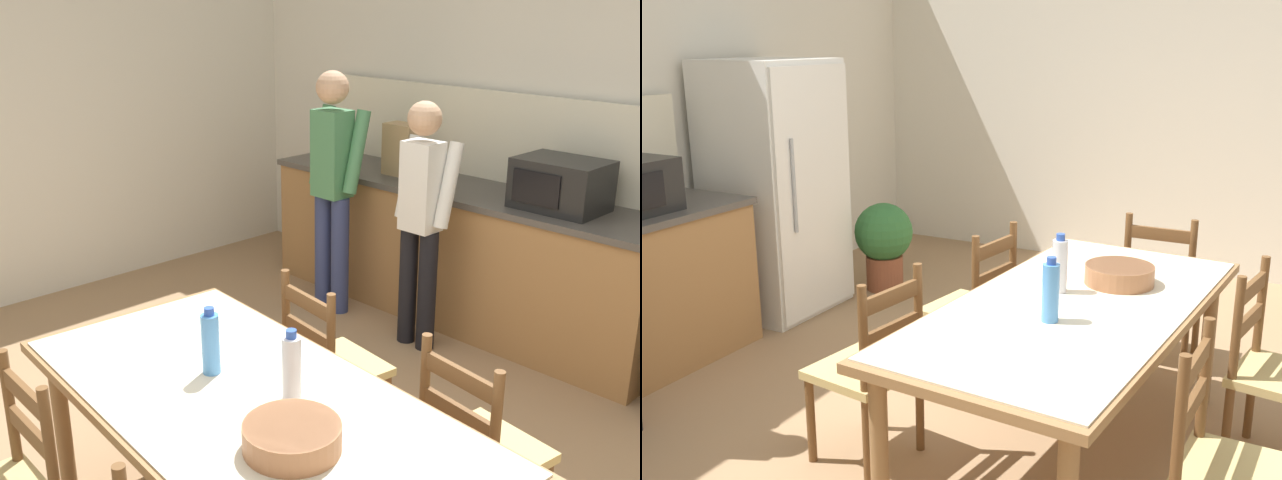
% 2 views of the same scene
% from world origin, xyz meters
% --- Properties ---
extents(ground_plane, '(8.32, 8.32, 0.00)m').
position_xyz_m(ground_plane, '(0.00, 0.00, 0.00)').
color(ground_plane, '#9E7A56').
extents(wall_right, '(0.12, 5.20, 2.90)m').
position_xyz_m(wall_right, '(3.26, 0.00, 1.45)').
color(wall_right, silver).
rests_on(wall_right, ground).
extents(refrigerator, '(0.79, 0.73, 1.73)m').
position_xyz_m(refrigerator, '(1.02, 2.19, 0.87)').
color(refrigerator, white).
rests_on(refrigerator, ground).
extents(dining_table, '(2.06, 1.10, 0.76)m').
position_xyz_m(dining_table, '(0.05, -0.31, 0.69)').
color(dining_table, olive).
rests_on(dining_table, ground).
extents(bottle_near_centre, '(0.07, 0.07, 0.27)m').
position_xyz_m(bottle_near_centre, '(-0.20, -0.29, 0.89)').
color(bottle_near_centre, '#4C8ED6').
rests_on(bottle_near_centre, dining_table).
extents(bottle_off_centre, '(0.07, 0.07, 0.27)m').
position_xyz_m(bottle_off_centre, '(0.16, -0.20, 0.89)').
color(bottle_off_centre, silver).
rests_on(bottle_off_centre, dining_table).
extents(serving_bowl, '(0.32, 0.32, 0.09)m').
position_xyz_m(serving_bowl, '(0.40, -0.41, 0.81)').
color(serving_bowl, '#9E6642').
rests_on(serving_bowl, dining_table).
extents(chair_head_end, '(0.40, 0.42, 0.91)m').
position_xyz_m(chair_head_end, '(1.34, -0.41, 0.44)').
color(chair_head_end, brown).
rests_on(chair_head_end, ground).
extents(chair_side_near_right, '(0.48, 0.46, 0.91)m').
position_xyz_m(chair_side_near_right, '(0.45, -1.11, 0.44)').
color(chair_side_near_right, brown).
rests_on(chair_side_near_right, ground).
extents(chair_side_far_right, '(0.47, 0.45, 0.91)m').
position_xyz_m(chair_side_far_right, '(0.55, 0.43, 0.44)').
color(chair_side_far_right, brown).
rests_on(chair_side_far_right, ground).
extents(chair_side_near_left, '(0.43, 0.41, 0.91)m').
position_xyz_m(chair_side_near_left, '(-0.45, -1.04, 0.44)').
color(chair_side_near_left, brown).
rests_on(chair_side_near_left, ground).
extents(chair_side_far_left, '(0.47, 0.45, 0.91)m').
position_xyz_m(chair_side_far_left, '(-0.34, 0.49, 0.44)').
color(chair_side_far_left, brown).
rests_on(chair_side_far_left, ground).
extents(potted_plant, '(0.44, 0.44, 0.67)m').
position_xyz_m(potted_plant, '(1.70, 1.76, 0.39)').
color(potted_plant, brown).
rests_on(potted_plant, ground).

